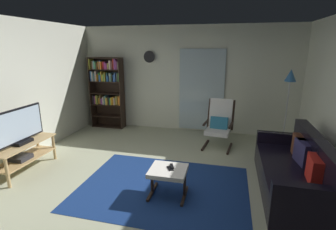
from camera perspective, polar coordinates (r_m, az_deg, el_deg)
ground_plane at (r=4.08m, az=-3.59°, el=-15.66°), size 7.02×7.02×0.00m
wall_back at (r=6.38m, az=4.12°, el=7.98°), size 5.60×0.06×2.60m
glass_door_panel at (r=6.30m, az=7.55°, el=5.49°), size 1.10×0.01×2.00m
area_rug at (r=4.03m, az=-1.09°, el=-15.98°), size 2.54×1.91×0.01m
tv_stand at (r=5.02m, az=-29.85°, el=-7.45°), size 0.46×1.16×0.51m
television at (r=4.89m, az=-30.44°, el=-2.33°), size 0.20×0.97×0.61m
bookshelf_near_tv at (r=6.82m, az=-13.58°, el=6.26°), size 0.86×0.30×1.83m
leather_sofa at (r=4.24m, az=26.69°, el=-11.30°), size 0.80×1.99×0.86m
lounge_armchair at (r=5.48m, az=11.49°, el=-1.65°), size 0.64×0.72×1.02m
ottoman at (r=3.69m, az=0.04°, el=-13.05°), size 0.53×0.49×0.42m
tv_remote at (r=3.71m, az=0.89°, el=-11.46°), size 0.09×0.15×0.02m
cell_phone at (r=3.66m, az=0.48°, el=-11.94°), size 0.13×0.16×0.01m
floor_lamp_by_shelf at (r=5.36m, az=25.73°, el=6.14°), size 0.22×0.22×1.68m
wall_clock at (r=6.49m, az=-4.23°, el=12.97°), size 0.29×0.03×0.29m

